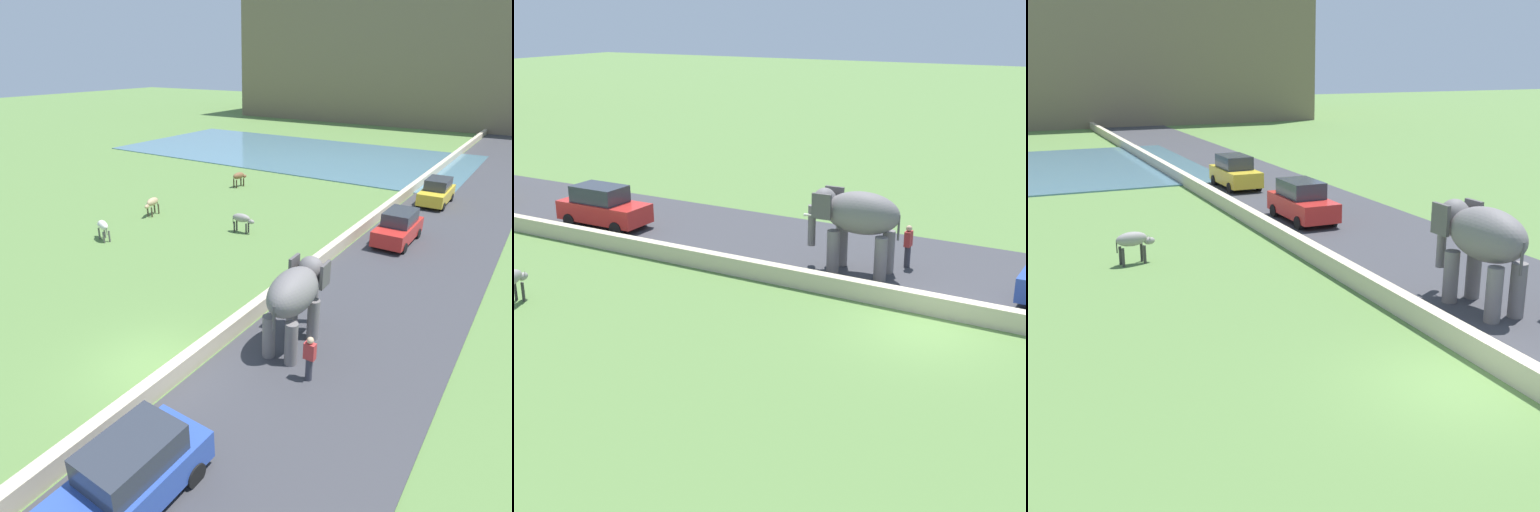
{
  "view_description": "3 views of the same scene",
  "coord_description": "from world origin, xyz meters",
  "views": [
    {
      "loc": [
        9.81,
        -8.5,
        9.43
      ],
      "look_at": [
        0.3,
        6.02,
        1.87
      ],
      "focal_mm": 32.15,
      "sensor_mm": 36.0,
      "label": 1
    },
    {
      "loc": [
        -18.73,
        -5.31,
        8.84
      ],
      "look_at": [
        -1.25,
        4.53,
        1.9
      ],
      "focal_mm": 49.7,
      "sensor_mm": 36.0,
      "label": 2
    },
    {
      "loc": [
        -8.98,
        -10.83,
        6.92
      ],
      "look_at": [
        -1.81,
        5.48,
        1.71
      ],
      "focal_mm": 47.86,
      "sensor_mm": 36.0,
      "label": 3
    }
  ],
  "objects": [
    {
      "name": "car_yellow",
      "position": [
        3.42,
        23.99,
        0.9
      ],
      "size": [
        1.81,
        4.01,
        1.8
      ],
      "color": "gold",
      "rests_on": "ground"
    },
    {
      "name": "cow_grey",
      "position": [
        -4.61,
        12.05,
        0.84
      ],
      "size": [
        1.42,
        0.58,
        1.15
      ],
      "color": "gray",
      "rests_on": "ground"
    },
    {
      "name": "road_surface",
      "position": [
        5.0,
        20.0,
        0.03
      ],
      "size": [
        7.0,
        120.0,
        0.06
      ],
      "primitive_type": "cube",
      "color": "#38383D",
      "rests_on": "ground"
    },
    {
      "name": "elephant",
      "position": [
        3.42,
        3.72,
        2.04
      ],
      "size": [
        1.52,
        3.49,
        2.99
      ],
      "color": "slate",
      "rests_on": "ground"
    },
    {
      "name": "barrier_wall",
      "position": [
        1.2,
        18.0,
        0.32
      ],
      "size": [
        0.4,
        110.0,
        0.65
      ],
      "primitive_type": "cube",
      "color": "beige",
      "rests_on": "ground"
    },
    {
      "name": "ground_plane",
      "position": [
        0.0,
        0.0,
        0.0
      ],
      "size": [
        220.0,
        220.0,
        0.0
      ],
      "primitive_type": "plane",
      "color": "#567A3D"
    },
    {
      "name": "car_red",
      "position": [
        3.43,
        15.42,
        0.9
      ],
      "size": [
        1.8,
        4.0,
        1.8
      ],
      "color": "red",
      "rests_on": "ground"
    }
  ]
}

